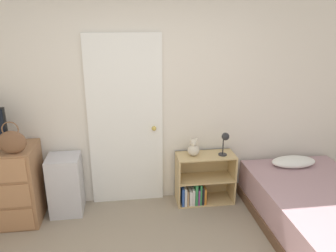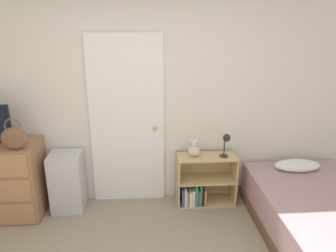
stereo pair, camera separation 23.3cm
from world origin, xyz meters
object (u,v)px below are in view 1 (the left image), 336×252
object	(u,v)px
bookshelf	(200,183)
handbag	(12,142)
bed	(320,211)
desk_lamp	(225,139)
teddy_bear	(193,148)
storage_bin	(66,185)

from	to	relation	value
bookshelf	handbag	bearing A→B (deg)	-172.30
bed	desk_lamp	bearing A→B (deg)	141.06
desk_lamp	bed	distance (m)	1.27
handbag	teddy_bear	world-z (taller)	handbag
desk_lamp	teddy_bear	bearing A→B (deg)	173.40
handbag	storage_bin	size ratio (longest dim) A/B	0.49
bed	bookshelf	bearing A→B (deg)	146.71
desk_lamp	bed	bearing A→B (deg)	-38.94
bookshelf	teddy_bear	world-z (taller)	teddy_bear
bookshelf	desk_lamp	xyz separation A→B (m)	(0.27, -0.04, 0.58)
handbag	bed	bearing A→B (deg)	-8.50
teddy_bear	bookshelf	bearing A→B (deg)	0.69
bookshelf	teddy_bear	xyz separation A→B (m)	(-0.10, -0.00, 0.47)
handbag	storage_bin	distance (m)	0.82
desk_lamp	bed	world-z (taller)	desk_lamp
bookshelf	bed	size ratio (longest dim) A/B	0.38
storage_bin	teddy_bear	size ratio (longest dim) A/B	3.24
handbag	bed	size ratio (longest dim) A/B	0.19
teddy_bear	bed	distance (m)	1.52
storage_bin	bookshelf	xyz separation A→B (m)	(1.61, 0.02, -0.10)
storage_bin	desk_lamp	bearing A→B (deg)	-0.73
handbag	teddy_bear	bearing A→B (deg)	8.06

